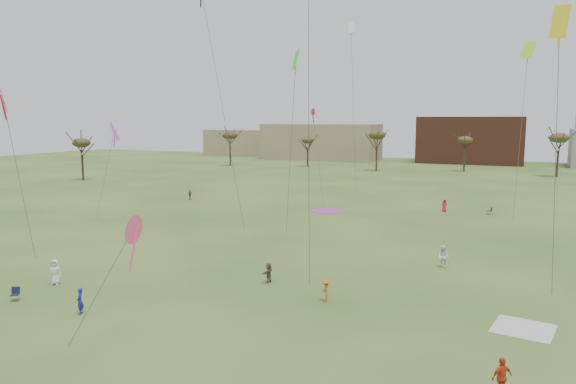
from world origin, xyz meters
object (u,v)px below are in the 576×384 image
at_px(flyer_near_left, 55,272).
at_px(camp_chair_right, 489,212).
at_px(spectator_fore_a, 502,377).
at_px(flyer_near_right, 80,301).
at_px(camp_chair_left, 15,297).

xyz_separation_m(flyer_near_left, camp_chair_right, (26.17, 41.67, -0.64)).
height_order(flyer_near_left, spectator_fore_a, flyer_near_left).
distance_m(flyer_near_right, camp_chair_left, 5.60).
relative_size(flyer_near_left, camp_chair_right, 2.06).
relative_size(spectator_fore_a, camp_chair_right, 1.94).
distance_m(flyer_near_left, flyer_near_right, 6.99).
height_order(flyer_near_right, camp_chair_left, flyer_near_right).
bearing_deg(flyer_near_right, camp_chair_left, -120.54).
bearing_deg(flyer_near_left, spectator_fore_a, -28.90).
relative_size(flyer_near_right, spectator_fore_a, 0.95).
bearing_deg(camp_chair_right, flyer_near_left, -49.45).
bearing_deg(camp_chair_left, flyer_near_left, 59.88).
height_order(flyer_near_right, spectator_fore_a, spectator_fore_a).
xyz_separation_m(spectator_fore_a, camp_chair_left, (-28.86, 0.20, -0.58)).
bearing_deg(flyer_near_right, flyer_near_left, -151.33).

